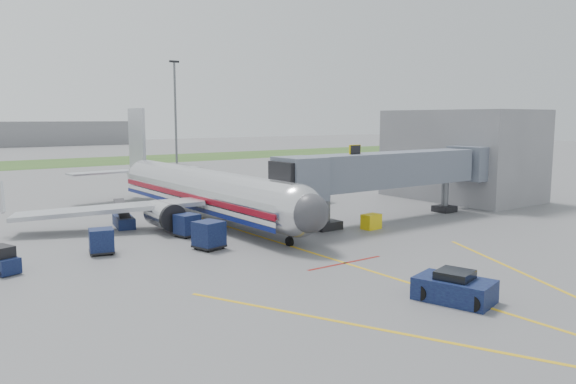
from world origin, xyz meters
TOP-DOWN VIEW (x-y plane):
  - ground at (0.00, 0.00)m, footprint 400.00×400.00m
  - grass_strip at (0.00, 90.00)m, footprint 300.00×25.00m
  - apron_markings at (0.00, -7.40)m, footprint 21.52×50.00m
  - airliner at (0.00, 15.25)m, footprint 32.10×35.67m
  - jet_bridge at (12.86, 5.00)m, footprint 25.30×4.00m
  - terminal at (30.00, 10.00)m, footprint 10.00×16.00m
  - light_mast_right at (25.00, 75.00)m, footprint 2.00×0.44m
  - pushback_tug at (-0.52, -12.76)m, footprint 3.24×4.23m
  - baggage_tug at (-18.05, 6.26)m, footprint 1.95×2.61m
  - baggage_cart_a at (-4.54, 9.23)m, footprint 1.89×1.89m
  - baggage_cart_b at (-5.14, 4.56)m, footprint 2.20×2.20m
  - baggage_cart_c at (-11.72, 7.50)m, footprint 1.92×1.92m
  - belt_loader at (-7.13, 16.04)m, footprint 2.05×4.44m
  - ground_power_cart at (9.11, 3.00)m, footprint 1.64×1.17m
  - ramp_worker at (-3.00, 15.00)m, footprint 0.65×0.72m

SIDE VIEW (x-z plane):
  - ground at x=0.00m, z-range 0.00..0.00m
  - apron_markings at x=0.00m, z-range 0.00..0.01m
  - grass_strip at x=0.00m, z-range 0.00..0.01m
  - belt_loader at x=-7.13m, z-range -0.53..1.57m
  - ground_power_cart at x=9.11m, z-range -0.01..1.23m
  - pushback_tug at x=-0.52m, z-range -0.13..1.43m
  - baggage_tug at x=-18.05m, z-range -0.09..1.54m
  - ramp_worker at x=-3.00m, z-range 0.00..1.64m
  - baggage_cart_c at x=-11.72m, z-range 0.02..1.74m
  - baggage_cart_a at x=-4.54m, z-range 0.02..1.77m
  - baggage_cart_b at x=-5.14m, z-range 0.02..1.98m
  - airliner at x=0.00m, z-range -2.48..7.77m
  - jet_bridge at x=12.86m, z-range 1.02..7.92m
  - terminal at x=30.00m, z-range 0.00..10.00m
  - light_mast_right at x=25.00m, z-range 0.58..20.98m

